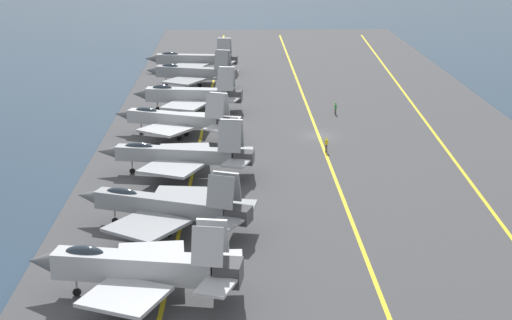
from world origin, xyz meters
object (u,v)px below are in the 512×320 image
parked_jet_third (165,206)px  parked_jet_eighth (193,59)px  parked_jet_sixth (189,95)px  parked_jet_second (137,267)px  parked_jet_fourth (179,155)px  crew_green_vest (336,108)px  parked_jet_fifth (177,119)px  parked_jet_seventh (192,73)px  crew_yellow_vest (326,144)px

parked_jet_third → parked_jet_eighth: parked_jet_eighth is taller
parked_jet_sixth → parked_jet_second: bearing=179.3°
parked_jet_third → parked_jet_fourth: 15.22m
parked_jet_eighth → crew_green_vest: (-30.98, -21.18, -1.42)m
parked_jet_second → parked_jet_sixth: (56.51, -0.68, -0.17)m
parked_jet_third → parked_jet_fifth: 30.17m
parked_jet_second → crew_green_vest: (54.49, -21.04, -1.65)m
parked_jet_sixth → crew_green_vest: (-2.02, -20.36, -1.48)m
crew_green_vest → parked_jet_fifth: bearing=118.5°
parked_jet_third → crew_green_vest: bearing=-25.8°
parked_jet_seventh → parked_jet_fourth: bearing=-179.0°
parked_jet_second → parked_jet_third: parked_jet_second is taller
crew_yellow_vest → parked_jet_eighth: bearing=19.9°
parked_jet_fifth → parked_jet_second: bearing=-179.8°
parked_jet_fourth → crew_green_vest: bearing=-37.0°
parked_jet_sixth → crew_green_vest: parked_jet_sixth is taller
parked_jet_seventh → parked_jet_eighth: (13.35, 0.52, -0.19)m
parked_jet_fourth → parked_jet_fifth: 14.98m
parked_jet_second → parked_jet_sixth: parked_jet_sixth is taller
parked_jet_second → parked_jet_seventh: size_ratio=1.04×
parked_jet_sixth → parked_jet_seventh: (15.62, 0.31, 0.13)m
parked_jet_second → crew_yellow_vest: parked_jet_second is taller
parked_jet_eighth → parked_jet_seventh: bearing=-177.8°
parked_jet_second → parked_jet_fifth: size_ratio=0.96×
parked_jet_eighth → crew_yellow_vest: 52.31m
parked_jet_sixth → parked_jet_third: bearing=-179.6°
parked_jet_second → parked_jet_eighth: 85.47m
parked_jet_fourth → parked_jet_sixth: parked_jet_sixth is taller
parked_jet_third → crew_green_vest: (41.62, -20.08, -1.41)m
crew_green_vest → crew_yellow_vest: (-18.17, 3.35, 0.08)m
parked_jet_fifth → crew_green_vest: bearing=-61.5°
parked_jet_second → parked_jet_fifth: (43.02, 0.12, -0.20)m
parked_jet_fourth → parked_jet_fifth: size_ratio=1.04×
parked_jet_eighth → crew_green_vest: size_ratio=9.75×
parked_jet_fourth → parked_jet_sixth: 28.42m
parked_jet_third → parked_jet_seventh: parked_jet_seventh is taller
parked_jet_sixth → parked_jet_seventh: 15.62m
parked_jet_second → parked_jet_eighth: size_ratio=0.95×
parked_jet_third → parked_jet_second: bearing=175.7°
parked_jet_eighth → crew_green_vest: bearing=-145.6°
parked_jet_second → crew_yellow_vest: size_ratio=8.62×
parked_jet_third → parked_jet_sixth: bearing=0.4°
parked_jet_fourth → parked_jet_eighth: bearing=1.3°
parked_jet_seventh → crew_yellow_vest: 39.80m
parked_jet_second → parked_jet_fifth: parked_jet_second is taller
parked_jet_fourth → parked_jet_seventh: (44.03, 0.79, 0.18)m
parked_jet_fifth → parked_jet_sixth: parked_jet_sixth is taller
parked_jet_second → parked_jet_seventh: 72.12m
crew_green_vest → crew_yellow_vest: bearing=169.6°
parked_jet_fourth → crew_green_vest: (26.40, -19.87, -1.44)m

